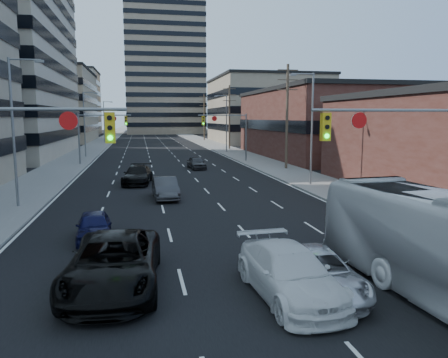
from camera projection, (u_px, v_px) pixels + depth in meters
name	position (u px, v px, depth m)	size (l,w,h in m)	color
road_surface	(150.00, 135.00, 135.65)	(18.00, 300.00, 0.02)	black
sidewalk_left	(111.00, 136.00, 133.48)	(5.00, 300.00, 0.15)	slate
sidewalk_right	(186.00, 135.00, 137.81)	(5.00, 300.00, 0.15)	slate
office_left_far	(47.00, 107.00, 100.86)	(20.00, 30.00, 16.00)	gray
storefront_right_mid	(334.00, 125.00, 61.76)	(20.00, 30.00, 9.00)	#472119
office_right_far	(265.00, 111.00, 98.54)	(22.00, 28.00, 14.00)	gray
apartment_tower	(164.00, 50.00, 152.18)	(26.00, 26.00, 58.00)	gray
bg_block_left	(59.00, 103.00, 138.72)	(24.00, 24.00, 20.00)	#ADA089
bg_block_right	(249.00, 116.00, 140.83)	(22.00, 22.00, 12.00)	gray
signal_near_left	(11.00, 152.00, 15.04)	(6.59, 0.33, 6.00)	slate
signal_near_right	(402.00, 147.00, 17.84)	(6.59, 0.33, 6.00)	slate
signal_far_left	(99.00, 128.00, 50.97)	(6.09, 0.33, 6.00)	slate
signal_far_right	(228.00, 127.00, 53.86)	(6.09, 0.33, 6.00)	slate
utility_pole_block	(287.00, 115.00, 45.75)	(2.20, 0.28, 11.00)	#4C3D2D
utility_pole_midblock	(229.00, 116.00, 74.92)	(2.20, 0.28, 11.00)	#4C3D2D
utility_pole_distant	(204.00, 116.00, 104.09)	(2.20, 0.28, 11.00)	#4C3D2D
streetlight_left_near	(16.00, 125.00, 26.06)	(2.03, 0.22, 9.00)	slate
streetlight_left_mid	(85.00, 121.00, 60.09)	(2.03, 0.22, 9.00)	slate
streetlight_left_far	(105.00, 120.00, 94.12)	(2.03, 0.22, 9.00)	slate
streetlight_right_near	(310.00, 123.00, 34.81)	(2.03, 0.22, 9.00)	slate
streetlight_right_far	(226.00, 121.00, 68.84)	(2.03, 0.22, 9.00)	slate
black_pickup	(114.00, 263.00, 14.07)	(2.85, 6.19, 1.72)	black
white_van	(289.00, 273.00, 13.43)	(2.16, 5.31, 1.54)	silver
silver_suv	(316.00, 272.00, 13.79)	(2.23, 4.84, 1.35)	silver
sedan_blue	(94.00, 226.00, 19.70)	(1.52, 3.79, 1.29)	#0D0E34
sedan_grey_center	(165.00, 188.00, 29.85)	(1.55, 4.46, 1.47)	#38373A
sedan_black_far	(138.00, 175.00, 36.40)	(2.15, 5.29, 1.53)	black
sedan_grey_right	(196.00, 163.00, 47.13)	(1.59, 3.95, 1.35)	#363639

